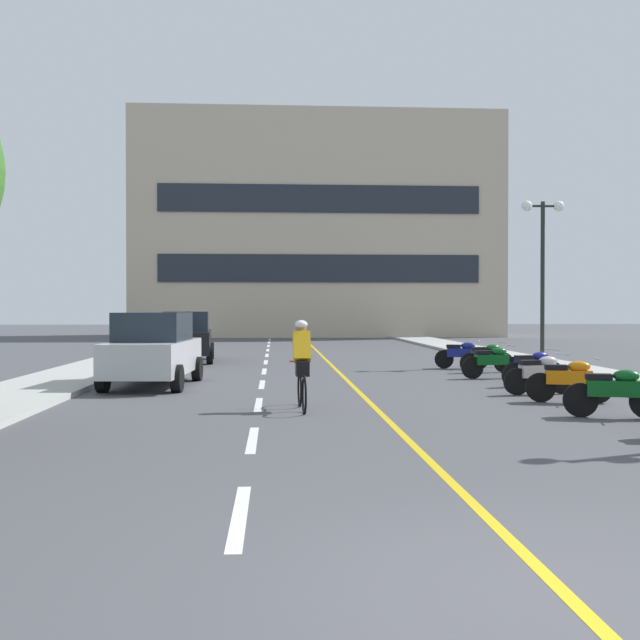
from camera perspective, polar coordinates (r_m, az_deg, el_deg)
ground_plane at (r=25.98m, az=0.24°, el=-3.38°), size 140.00×140.00×0.00m
curb_left at (r=29.44m, az=-14.30°, el=-2.79°), size 2.40×72.00×0.12m
curb_right at (r=30.25m, az=13.61°, el=-2.70°), size 2.40×72.00×0.12m
lane_dash_0 at (r=7.12m, az=-6.16°, el=-14.58°), size 0.14×2.20×0.01m
lane_dash_1 at (r=11.02m, az=-5.17°, el=-9.06°), size 0.14×2.20×0.01m
lane_dash_2 at (r=14.98m, az=-4.72°, el=-6.44°), size 0.14×2.20×0.01m
lane_dash_3 at (r=18.95m, az=-4.45°, el=-4.92°), size 0.14×2.20×0.01m
lane_dash_4 at (r=22.94m, az=-4.28°, el=-3.93°), size 0.14×2.20×0.01m
lane_dash_5 at (r=26.93m, az=-4.16°, el=-3.23°), size 0.14×2.20×0.01m
lane_dash_6 at (r=30.92m, az=-4.07°, el=-2.71°), size 0.14×2.20×0.01m
lane_dash_7 at (r=34.91m, az=-4.00°, el=-2.30°), size 0.14×2.20×0.01m
lane_dash_8 at (r=38.90m, az=-3.95°, el=-1.99°), size 0.14×2.20×0.01m
lane_dash_9 at (r=42.90m, az=-3.90°, el=-1.73°), size 0.14×2.20×0.01m
lane_dash_10 at (r=46.90m, az=-3.87°, el=-1.51°), size 0.14×2.20×0.01m
lane_dash_11 at (r=50.89m, az=-3.84°, el=-1.33°), size 0.14×2.20×0.01m
centre_line_yellow at (r=28.98m, az=0.35°, el=-2.94°), size 0.12×66.00×0.01m
office_building at (r=54.26m, az=-0.25°, el=6.99°), size 25.60×8.11×15.50m
street_lamp_mid at (r=26.41m, az=16.63°, el=5.50°), size 1.46×0.36×5.45m
parked_car_near at (r=18.88m, az=-12.59°, el=-2.18°), size 2.12×4.29×1.82m
parked_car_mid at (r=27.53m, az=-10.13°, el=-1.24°), size 2.15×4.31×1.82m
motorcycle_2 at (r=14.01m, az=21.56°, el=-5.07°), size 1.65×0.75×0.92m
motorcycle_3 at (r=16.00m, az=18.49°, el=-4.33°), size 1.67×0.69×0.92m
motorcycle_4 at (r=17.36m, az=16.45°, el=-3.92°), size 1.70×0.60×0.92m
motorcycle_5 at (r=19.11m, az=15.98°, el=-3.49°), size 1.68×0.67×0.92m
motorcycle_6 at (r=21.01m, az=13.00°, el=-3.09°), size 1.70×0.60×0.92m
motorcycle_7 at (r=22.93m, az=12.63°, el=-2.77°), size 1.69×0.60×0.92m
motorcycle_8 at (r=24.23m, az=10.78°, el=-2.57°), size 1.64×0.79×0.92m
cyclist_rider at (r=14.09m, az=-1.39°, el=-3.29°), size 0.42×1.77×1.71m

